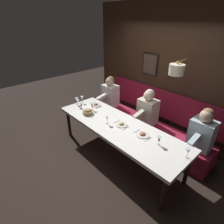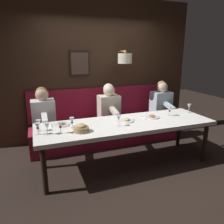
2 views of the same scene
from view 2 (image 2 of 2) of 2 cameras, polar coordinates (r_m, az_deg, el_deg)
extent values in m
plane|color=black|center=(3.68, 3.67, -13.81)|extent=(12.00, 12.00, 0.00)
cube|color=white|center=(3.39, 3.87, -3.28)|extent=(0.90, 2.80, 0.06)
cylinder|color=black|center=(3.95, 23.61, -7.54)|extent=(0.07, 0.07, 0.68)
cylinder|color=black|center=(2.96, -17.71, -14.84)|extent=(0.07, 0.07, 0.68)
cylinder|color=black|center=(4.44, 17.46, -4.44)|extent=(0.07, 0.07, 0.68)
cylinder|color=black|center=(3.59, -18.32, -9.35)|extent=(0.07, 0.07, 0.68)
cube|color=maroon|center=(4.33, -1.04, -5.81)|extent=(0.52, 3.00, 0.45)
cube|color=#382316|center=(4.61, -3.57, 11.12)|extent=(0.10, 4.20, 2.90)
cube|color=maroon|center=(4.63, -3.11, 2.62)|extent=(0.10, 3.00, 0.64)
cube|color=black|center=(4.44, -8.68, 12.74)|extent=(0.04, 0.41, 0.49)
cube|color=#4C382D|center=(4.42, -8.63, 12.73)|extent=(0.01, 0.35, 0.43)
cylinder|color=#B78E3D|center=(4.53, 2.59, 15.99)|extent=(0.35, 0.02, 0.02)
cylinder|color=beige|center=(4.37, 3.47, 14.16)|extent=(0.28, 0.28, 0.20)
sphere|color=#B78E3D|center=(4.37, 3.50, 15.87)|extent=(0.06, 0.06, 0.06)
cube|color=silver|center=(4.70, 12.95, 1.93)|extent=(0.30, 0.40, 0.56)
sphere|color=#D1A889|center=(4.61, 13.36, 6.46)|extent=(0.22, 0.22, 0.22)
sphere|color=#937047|center=(4.63, 13.18, 6.90)|extent=(0.20, 0.20, 0.20)
cube|color=silver|center=(4.46, 14.99, 1.60)|extent=(0.33, 0.09, 0.14)
cube|color=beige|center=(4.18, -0.86, 0.68)|extent=(0.30, 0.40, 0.56)
sphere|color=beige|center=(4.08, -0.79, 5.76)|extent=(0.22, 0.22, 0.22)
sphere|color=silver|center=(4.11, -0.93, 6.25)|extent=(0.20, 0.20, 0.20)
cube|color=beige|center=(3.91, 0.54, 0.22)|extent=(0.33, 0.09, 0.14)
cube|color=white|center=(3.96, -17.86, -0.92)|extent=(0.30, 0.40, 0.56)
sphere|color=#D1A889|center=(3.86, -18.31, 4.41)|extent=(0.22, 0.22, 0.22)
sphere|color=#937047|center=(3.88, -18.36, 4.93)|extent=(0.20, 0.20, 0.20)
cube|color=white|center=(3.67, -17.68, -1.52)|extent=(0.33, 0.09, 0.14)
cylinder|color=silver|center=(3.34, -13.35, -3.31)|extent=(0.24, 0.24, 0.01)
ellipsoid|color=#AD8E4C|center=(3.33, -13.38, -2.89)|extent=(0.11, 0.09, 0.04)
cube|color=silver|center=(3.34, -10.84, -3.22)|extent=(0.17, 0.02, 0.01)
cube|color=silver|center=(3.35, -15.86, -3.50)|extent=(0.18, 0.02, 0.01)
cylinder|color=silver|center=(3.44, 3.91, -2.36)|extent=(0.24, 0.24, 0.01)
ellipsoid|color=#D1BC84|center=(3.43, 3.92, -1.96)|extent=(0.11, 0.09, 0.04)
cube|color=silver|center=(3.48, 6.23, -2.25)|extent=(0.17, 0.02, 0.01)
cube|color=silver|center=(3.40, 1.54, -2.59)|extent=(0.18, 0.03, 0.01)
cylinder|color=silver|center=(3.69, 10.66, -1.36)|extent=(0.24, 0.24, 0.01)
ellipsoid|color=#B76647|center=(3.68, 10.68, -0.98)|extent=(0.11, 0.09, 0.04)
cube|color=silver|center=(3.74, 12.72, -1.26)|extent=(0.17, 0.02, 0.01)
cube|color=silver|center=(3.63, 8.53, -1.57)|extent=(0.18, 0.02, 0.01)
cylinder|color=silver|center=(3.17, -10.61, -4.24)|extent=(0.06, 0.06, 0.00)
cylinder|color=silver|center=(3.16, -10.64, -3.56)|extent=(0.01, 0.01, 0.07)
cone|color=silver|center=(3.14, -10.71, -2.18)|extent=(0.07, 0.07, 0.08)
cylinder|color=maroon|center=(3.15, -10.68, -2.78)|extent=(0.03, 0.03, 0.02)
cylinder|color=silver|center=(3.86, 15.13, -0.96)|extent=(0.06, 0.06, 0.00)
cylinder|color=silver|center=(3.85, 15.17, -0.39)|extent=(0.01, 0.01, 0.07)
cone|color=silver|center=(3.83, 15.25, 0.76)|extent=(0.07, 0.07, 0.08)
cylinder|color=maroon|center=(3.84, 15.22, 0.33)|extent=(0.03, 0.03, 0.03)
cylinder|color=silver|center=(3.21, 1.73, -3.72)|extent=(0.06, 0.06, 0.00)
cylinder|color=silver|center=(3.20, 1.74, -3.05)|extent=(0.01, 0.01, 0.07)
cone|color=silver|center=(3.18, 1.75, -1.68)|extent=(0.07, 0.07, 0.08)
cylinder|color=silver|center=(3.01, -16.86, -5.73)|extent=(0.06, 0.06, 0.00)
cylinder|color=silver|center=(3.00, -16.92, -5.03)|extent=(0.01, 0.01, 0.07)
cone|color=silver|center=(2.97, -17.04, -3.58)|extent=(0.07, 0.07, 0.08)
cylinder|color=silver|center=(3.00, -13.57, -5.56)|extent=(0.06, 0.06, 0.00)
cylinder|color=silver|center=(2.99, -13.62, -4.85)|extent=(0.01, 0.01, 0.07)
cone|color=silver|center=(2.96, -13.72, -3.40)|extent=(0.07, 0.07, 0.08)
cylinder|color=maroon|center=(2.97, -13.68, -3.90)|extent=(0.03, 0.03, 0.03)
cylinder|color=silver|center=(3.18, -18.98, -4.79)|extent=(0.06, 0.06, 0.00)
cylinder|color=silver|center=(3.17, -19.04, -4.12)|extent=(0.01, 0.01, 0.07)
cone|color=silver|center=(3.14, -19.17, -2.74)|extent=(0.07, 0.07, 0.08)
cylinder|color=silver|center=(3.05, -19.13, -5.68)|extent=(0.06, 0.06, 0.00)
cylinder|color=silver|center=(3.04, -19.19, -4.98)|extent=(0.01, 0.01, 0.07)
cone|color=silver|center=(3.01, -19.33, -3.55)|extent=(0.07, 0.07, 0.08)
cylinder|color=maroon|center=(3.02, -19.28, -4.11)|extent=(0.03, 0.03, 0.02)
cylinder|color=silver|center=(4.17, 19.87, -0.13)|extent=(0.06, 0.06, 0.00)
cylinder|color=silver|center=(4.16, 19.92, 0.39)|extent=(0.01, 0.01, 0.07)
cone|color=silver|center=(4.14, 20.02, 1.46)|extent=(0.07, 0.07, 0.08)
cylinder|color=#9E7F56|center=(3.01, -8.28, -4.58)|extent=(0.22, 0.22, 0.07)
ellipsoid|color=tan|center=(2.99, -8.32, -3.68)|extent=(0.15, 0.13, 0.06)
camera|label=1|loc=(3.58, 59.00, 20.91)|focal=28.79mm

